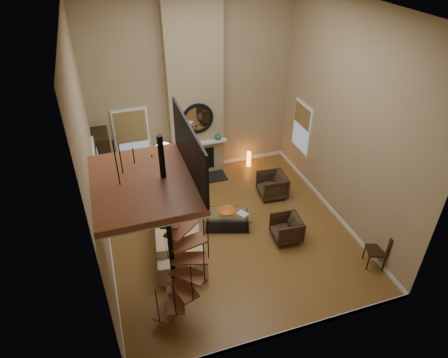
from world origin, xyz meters
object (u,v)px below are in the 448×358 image
object	(u,v)px
coffee_table	(227,219)
floor_lamp	(164,155)
side_chair	(381,248)
accent_lamp	(249,159)
hutch	(106,165)
sofa	(177,230)
armchair_near	(275,185)
armchair_far	(289,228)

from	to	relation	value
coffee_table	floor_lamp	bearing A→B (deg)	123.47
coffee_table	side_chair	world-z (taller)	side_chair
accent_lamp	coffee_table	bearing A→B (deg)	-121.36
hutch	side_chair	size ratio (longest dim) A/B	2.16
sofa	side_chair	xyz separation A→B (m)	(4.28, -2.22, 0.13)
hutch	armchair_near	bearing A→B (deg)	-20.08
armchair_far	accent_lamp	distance (m)	3.62
coffee_table	accent_lamp	xyz separation A→B (m)	(1.64, 2.70, -0.03)
sofa	accent_lamp	world-z (taller)	sofa
accent_lamp	armchair_far	bearing A→B (deg)	-95.03
armchair_near	hutch	bearing A→B (deg)	-105.65
floor_lamp	hutch	bearing A→B (deg)	154.09
coffee_table	hutch	bearing A→B (deg)	136.92
accent_lamp	armchair_near	bearing A→B (deg)	-86.11
armchair_far	side_chair	bearing A→B (deg)	51.55
sofa	armchair_far	world-z (taller)	sofa
hutch	floor_lamp	size ratio (longest dim) A/B	1.18
coffee_table	accent_lamp	bearing A→B (deg)	58.64
floor_lamp	side_chair	size ratio (longest dim) A/B	1.82
side_chair	floor_lamp	bearing A→B (deg)	134.48
accent_lamp	sofa	bearing A→B (deg)	-136.53
armchair_near	accent_lamp	bearing A→B (deg)	-171.68
hutch	sofa	world-z (taller)	hutch
hutch	coffee_table	distance (m)	3.87
armchair_near	coffee_table	size ratio (longest dim) A/B	0.57
hutch	coffee_table	world-z (taller)	hutch
hutch	armchair_near	distance (m)	4.88
coffee_table	floor_lamp	size ratio (longest dim) A/B	0.81
side_chair	coffee_table	bearing A→B (deg)	140.93
sofa	hutch	bearing A→B (deg)	35.18
armchair_far	coffee_table	size ratio (longest dim) A/B	0.51
sofa	coffee_table	xyz separation A→B (m)	(1.36, 0.15, -0.11)
sofa	accent_lamp	xyz separation A→B (m)	(3.01, 2.85, -0.15)
hutch	armchair_far	world-z (taller)	hutch
armchair_far	side_chair	size ratio (longest dim) A/B	0.76
hutch	armchair_far	bearing A→B (deg)	-40.46
floor_lamp	accent_lamp	bearing A→B (deg)	16.61
sofa	floor_lamp	world-z (taller)	floor_lamp
armchair_near	armchair_far	distance (m)	1.90
hutch	side_chair	xyz separation A→B (m)	(5.71, -4.98, -0.42)
armchair_far	floor_lamp	world-z (taller)	floor_lamp
sofa	armchair_far	distance (m)	2.79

